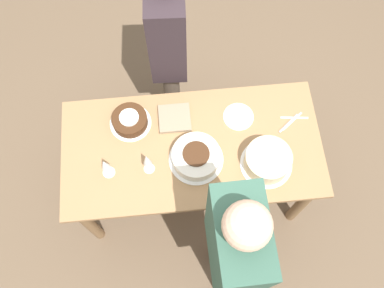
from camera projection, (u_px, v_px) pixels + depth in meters
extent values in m
plane|color=brown|center=(192.00, 185.00, 3.26)|extent=(12.00, 12.00, 0.00)
cube|color=#9E754C|center=(192.00, 148.00, 2.56)|extent=(1.55, 0.76, 0.03)
cylinder|color=brown|center=(285.00, 121.00, 3.06)|extent=(0.07, 0.07, 0.75)
cylinder|color=brown|center=(89.00, 138.00, 3.01)|extent=(0.07, 0.07, 0.75)
cylinder|color=brown|center=(302.00, 203.00, 2.83)|extent=(0.07, 0.07, 0.75)
cylinder|color=brown|center=(89.00, 223.00, 2.77)|extent=(0.07, 0.07, 0.75)
cylinder|color=white|center=(196.00, 159.00, 2.51)|extent=(0.32, 0.32, 0.01)
cylinder|color=silver|center=(196.00, 157.00, 2.47)|extent=(0.28, 0.28, 0.08)
cylinder|color=#422614|center=(196.00, 154.00, 2.43)|extent=(0.15, 0.15, 0.01)
cylinder|color=white|center=(131.00, 123.00, 2.60)|extent=(0.25, 0.25, 0.01)
cylinder|color=#422614|center=(130.00, 120.00, 2.57)|extent=(0.21, 0.21, 0.07)
cylinder|color=silver|center=(129.00, 117.00, 2.53)|extent=(0.12, 0.12, 0.01)
cylinder|color=white|center=(266.00, 164.00, 2.50)|extent=(0.31, 0.31, 0.01)
cylinder|color=beige|center=(268.00, 160.00, 2.44)|extent=(0.27, 0.27, 0.12)
cylinder|color=silver|center=(109.00, 172.00, 2.48)|extent=(0.07, 0.07, 0.00)
cylinder|color=silver|center=(108.00, 170.00, 2.44)|extent=(0.01, 0.01, 0.08)
cone|color=silver|center=(105.00, 164.00, 2.36)|extent=(0.05, 0.05, 0.10)
cylinder|color=silver|center=(149.00, 169.00, 2.49)|extent=(0.06, 0.06, 0.00)
cylinder|color=silver|center=(149.00, 166.00, 2.44)|extent=(0.01, 0.01, 0.09)
cone|color=silver|center=(147.00, 160.00, 2.35)|extent=(0.05, 0.05, 0.11)
cylinder|color=silver|center=(238.00, 117.00, 2.62)|extent=(0.19, 0.19, 0.01)
cube|color=silver|center=(294.00, 118.00, 2.62)|extent=(0.17, 0.03, 0.00)
cube|color=silver|center=(292.00, 121.00, 2.60)|extent=(0.14, 0.11, 0.00)
cube|color=silver|center=(289.00, 123.00, 2.60)|extent=(0.14, 0.12, 0.00)
cube|color=gray|center=(175.00, 118.00, 2.60)|extent=(0.19, 0.18, 0.03)
cylinder|color=#4C4238|center=(172.00, 73.00, 3.20)|extent=(0.11, 0.11, 0.76)
cylinder|color=#4C4238|center=(172.00, 99.00, 3.12)|extent=(0.11, 0.11, 0.76)
cube|color=#2D2328|center=(167.00, 26.00, 2.52)|extent=(0.24, 0.41, 0.63)
cylinder|color=#232328|center=(227.00, 284.00, 2.59)|extent=(0.11, 0.11, 0.82)
cylinder|color=#232328|center=(222.00, 247.00, 2.68)|extent=(0.11, 0.11, 0.82)
cube|color=#335647|center=(236.00, 245.00, 1.94)|extent=(0.23, 0.40, 0.69)
sphere|color=#DBB293|center=(247.00, 226.00, 1.54)|extent=(0.19, 0.19, 0.19)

